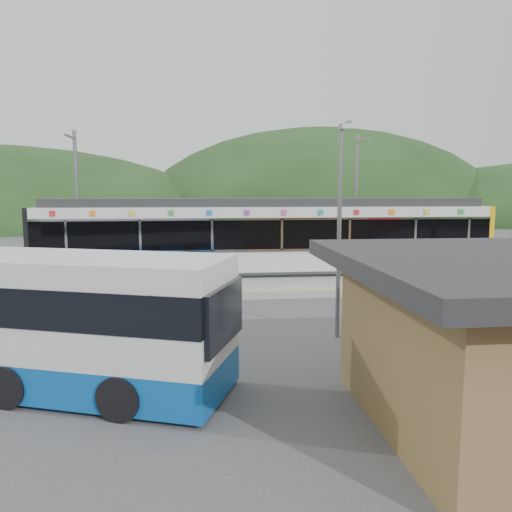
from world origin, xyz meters
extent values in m
plane|color=#4C4C4F|center=(0.00, 0.00, 0.00)|extent=(120.00, 120.00, 0.00)
ellipsoid|color=#1E3D19|center=(16.00, 54.00, 0.00)|extent=(52.00, 39.00, 26.00)
cube|color=#9E9E99|center=(0.00, 3.30, 0.15)|extent=(26.00, 3.20, 0.30)
cube|color=yellow|center=(0.00, 2.00, 0.30)|extent=(26.00, 0.10, 0.01)
cube|color=black|center=(-4.03, 6.00, 0.30)|extent=(3.20, 2.20, 0.56)
cube|color=black|center=(7.97, 6.00, 0.30)|extent=(3.20, 2.20, 0.56)
cube|color=silver|center=(1.97, 6.00, 1.04)|extent=(20.00, 2.90, 0.92)
cube|color=black|center=(1.97, 6.00, 2.23)|extent=(20.00, 2.96, 1.45)
cube|color=silver|center=(1.97, 4.50, 1.55)|extent=(20.00, 0.05, 0.10)
cube|color=silver|center=(1.97, 4.50, 2.90)|extent=(20.00, 0.05, 0.10)
cube|color=silver|center=(1.97, 6.00, 3.17)|extent=(20.00, 2.90, 0.45)
cube|color=#2D2D30|center=(1.97, 6.00, 3.58)|extent=(19.40, 2.50, 0.36)
cube|color=#EEB50C|center=(12.09, 6.00, 1.90)|extent=(0.24, 2.92, 3.00)
cube|color=black|center=(-8.13, 6.00, 1.90)|extent=(0.20, 2.92, 3.00)
cube|color=silver|center=(-6.53, 4.50, 2.23)|extent=(0.10, 0.05, 1.35)
cube|color=silver|center=(-3.53, 4.50, 2.23)|extent=(0.10, 0.05, 1.35)
cube|color=silver|center=(-0.53, 4.50, 2.23)|extent=(0.10, 0.05, 1.35)
cube|color=silver|center=(2.47, 4.50, 2.23)|extent=(0.10, 0.05, 1.35)
cube|color=silver|center=(5.47, 4.50, 2.23)|extent=(0.10, 0.05, 1.35)
cube|color=silver|center=(8.47, 4.50, 2.23)|extent=(0.10, 0.05, 1.35)
cube|color=silver|center=(10.97, 4.50, 2.23)|extent=(0.10, 0.05, 1.35)
cube|color=red|center=(-7.03, 4.51, 3.18)|extent=(0.22, 0.04, 0.22)
cube|color=orange|center=(-5.43, 4.51, 3.18)|extent=(0.22, 0.04, 0.22)
cube|color=yellow|center=(-3.83, 4.51, 3.18)|extent=(0.22, 0.04, 0.22)
cube|color=green|center=(-2.23, 4.51, 3.18)|extent=(0.22, 0.04, 0.22)
cube|color=blue|center=(-0.63, 4.51, 3.18)|extent=(0.22, 0.04, 0.22)
cube|color=purple|center=(0.97, 4.51, 3.18)|extent=(0.22, 0.04, 0.22)
cube|color=#E54C8C|center=(2.57, 4.51, 3.18)|extent=(0.22, 0.04, 0.22)
cube|color=#19A5A5|center=(4.17, 4.51, 3.18)|extent=(0.22, 0.04, 0.22)
cube|color=red|center=(5.77, 4.51, 3.18)|extent=(0.22, 0.04, 0.22)
cube|color=orange|center=(7.37, 4.51, 3.18)|extent=(0.22, 0.04, 0.22)
cube|color=yellow|center=(8.97, 4.51, 3.18)|extent=(0.22, 0.04, 0.22)
cube|color=green|center=(10.57, 4.51, 3.18)|extent=(0.22, 0.04, 0.22)
cylinder|color=slate|center=(-7.00, 8.60, 3.50)|extent=(0.18, 0.18, 7.00)
cube|color=slate|center=(-7.00, 7.80, 6.60)|extent=(0.08, 1.80, 0.08)
cylinder|color=slate|center=(7.00, 8.60, 3.50)|extent=(0.18, 0.18, 7.00)
cube|color=slate|center=(7.00, 7.80, 6.60)|extent=(0.08, 1.80, 0.08)
cylinder|color=black|center=(-4.27, -6.22, 0.42)|extent=(1.60, 2.57, 0.83)
cylinder|color=black|center=(-2.08, -7.00, 0.42)|extent=(1.60, 2.57, 0.83)
cylinder|color=slate|center=(2.78, -3.39, 2.92)|extent=(0.12, 0.12, 5.85)
cube|color=slate|center=(2.78, -3.83, 5.75)|extent=(0.16, 0.98, 0.12)
cube|color=silver|center=(2.78, -4.27, 5.67)|extent=(0.36, 0.20, 0.12)
camera|label=1|loc=(-0.96, -16.68, 4.05)|focal=35.00mm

